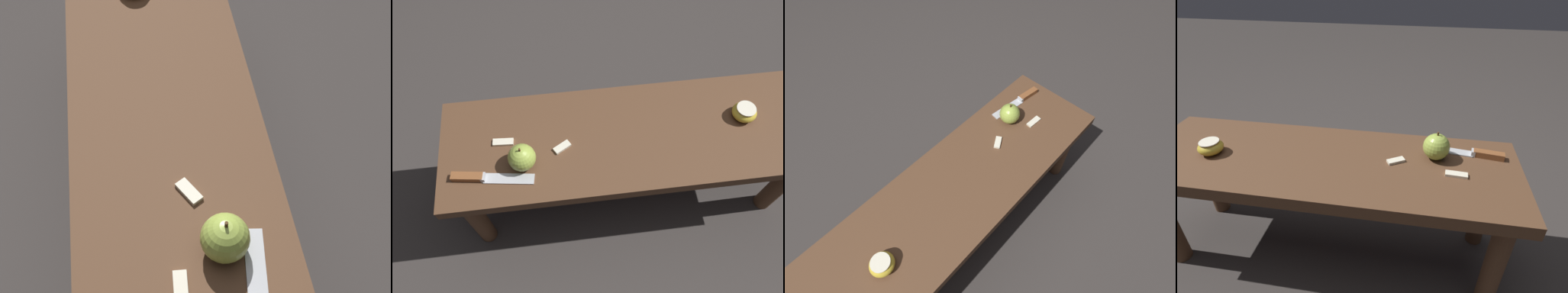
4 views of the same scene
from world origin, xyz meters
The scene contains 5 objects.
ground_plane centered at (0.00, 0.00, 0.00)m, with size 8.00×8.00×0.00m, color #383330.
wooden_bench centered at (0.00, 0.00, 0.34)m, with size 1.17×0.37×0.41m.
apple_whole centered at (-0.33, -0.06, 0.45)m, with size 0.08×0.08×0.09m.
apple_slice_near_knife centered at (-0.22, -0.02, 0.41)m, with size 0.06×0.05×0.01m.
apple_slice_center centered at (-0.39, 0.02, 0.41)m, with size 0.06×0.03×0.01m.
Camera 1 is at (-0.71, 0.05, 1.22)m, focal length 50.00 mm.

